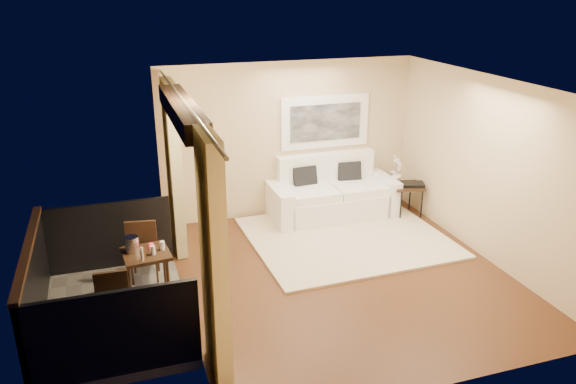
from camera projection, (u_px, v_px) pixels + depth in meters
floor at (343, 274)px, 8.01m from camera, size 5.00×5.00×0.00m
room_shell at (182, 110)px, 6.51m from camera, size 5.00×6.40×5.00m
balcony at (100, 302)px, 6.99m from camera, size 1.81×2.60×1.17m
curtains at (190, 205)px, 6.94m from camera, size 0.16×4.80×2.64m
artwork at (325, 122)px, 9.83m from camera, size 1.62×0.07×0.92m
rug at (346, 237)px, 9.14m from camera, size 3.14×2.76×0.04m
sofa at (331, 195)px, 9.94m from camera, size 2.23×0.98×1.07m
side_table at (406, 188)px, 9.92m from camera, size 0.59×0.59×0.56m
tray at (413, 184)px, 9.86m from camera, size 0.45×0.39×0.05m
orchid at (397, 169)px, 9.91m from camera, size 0.32×0.31×0.51m
bistro_table at (146, 258)px, 7.19m from camera, size 0.63×0.63×0.68m
balcony_chair_far at (143, 246)px, 7.65m from camera, size 0.46×0.47×0.95m
balcony_chair_near at (113, 304)px, 6.34m from camera, size 0.39×0.40×0.87m
ice_bucket at (132, 244)px, 7.16m from camera, size 0.18×0.18×0.20m
candle at (151, 246)px, 7.26m from camera, size 0.06×0.06×0.07m
vase at (142, 254)px, 6.92m from camera, size 0.04×0.04×0.18m
glass_a at (153, 250)px, 7.09m from camera, size 0.06×0.06×0.12m
glass_b at (162, 246)px, 7.21m from camera, size 0.06×0.06×0.12m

